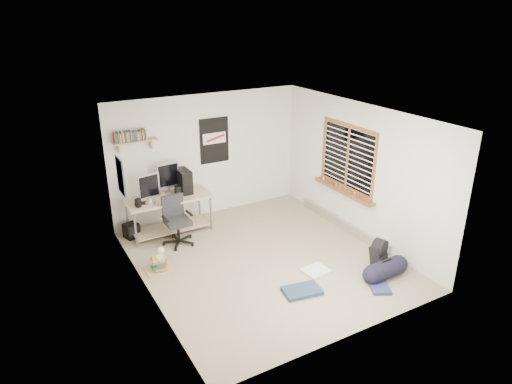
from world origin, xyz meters
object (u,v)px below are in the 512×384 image
desk (169,215)px  book_stack (159,261)px  office_chair (178,219)px  duffel_bag (385,270)px  backpack (379,256)px

desk → book_stack: size_ratio=3.62×
desk → office_chair: office_chair is taller
desk → office_chair: size_ratio=1.74×
desk → duffel_bag: bearing=-70.4°
book_stack → backpack: bearing=-28.1°
office_chair → book_stack: bearing=-134.3°
duffel_bag → office_chair: bearing=129.3°
desk → office_chair: bearing=-109.8°
office_chair → book_stack: 0.98m
desk → backpack: bearing=-65.9°
desk → backpack: size_ratio=4.01×
desk → book_stack: desk is taller
office_chair → duffel_bag: bearing=-50.6°
duffel_bag → book_stack: size_ratio=1.38×
office_chair → book_stack: size_ratio=2.08×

